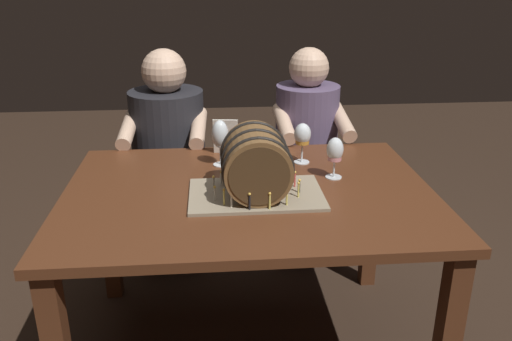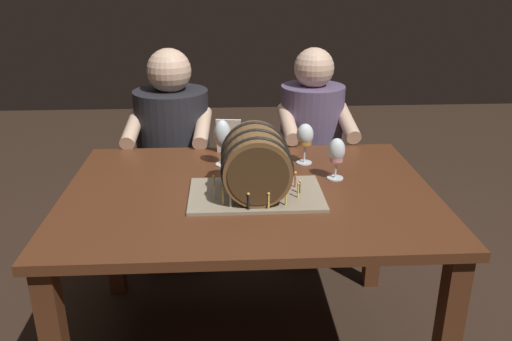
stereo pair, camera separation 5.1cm
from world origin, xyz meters
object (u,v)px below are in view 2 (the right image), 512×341
at_px(wine_glass_empty, 222,135).
at_px(person_seated_right, 310,168).
at_px(dining_table, 249,213).
at_px(wine_glass_rose, 337,152).
at_px(barrel_cake, 256,166).
at_px(wine_glass_amber, 305,137).
at_px(person_seated_left, 175,166).
at_px(menu_card, 229,136).

relative_size(wine_glass_empty, person_seated_right, 0.17).
relative_size(dining_table, wine_glass_rose, 8.31).
bearing_deg(wine_glass_rose, barrel_cake, -154.94).
height_order(wine_glass_amber, person_seated_left, person_seated_left).
distance_m(person_seated_left, person_seated_right, 0.71).
bearing_deg(person_seated_right, dining_table, -115.17).
height_order(menu_card, person_seated_right, person_seated_right).
xyz_separation_m(wine_glass_rose, menu_card, (-0.42, 0.32, -0.03)).
bearing_deg(wine_glass_empty, dining_table, -70.11).
height_order(barrel_cake, wine_glass_amber, barrel_cake).
xyz_separation_m(dining_table, wine_glass_rose, (0.35, 0.09, 0.21)).
relative_size(wine_glass_empty, wine_glass_rose, 1.17).
bearing_deg(wine_glass_empty, wine_glass_amber, 0.16).
relative_size(dining_table, wine_glass_empty, 7.07).
height_order(dining_table, person_seated_right, person_seated_right).
height_order(barrel_cake, wine_glass_rose, barrel_cake).
height_order(wine_glass_empty, person_seated_left, person_seated_left).
height_order(wine_glass_empty, person_seated_right, person_seated_right).
height_order(menu_card, person_seated_left, person_seated_left).
distance_m(barrel_cake, wine_glass_empty, 0.35).
xyz_separation_m(barrel_cake, wine_glass_amber, (0.22, 0.33, -0.00)).
height_order(wine_glass_rose, person_seated_right, person_seated_right).
bearing_deg(barrel_cake, wine_glass_amber, 55.80).
xyz_separation_m(barrel_cake, wine_glass_empty, (-0.12, 0.33, 0.01)).
xyz_separation_m(dining_table, person_seated_right, (0.35, 0.75, -0.11)).
height_order(wine_glass_empty, menu_card, wine_glass_empty).
height_order(wine_glass_amber, menu_card, wine_glass_amber).
bearing_deg(wine_glass_amber, dining_table, -132.17).
bearing_deg(person_seated_left, dining_table, -64.84).
xyz_separation_m(barrel_cake, wine_glass_rose, (0.32, 0.15, -0.01)).
xyz_separation_m(wine_glass_rose, person_seated_right, (0.01, 0.66, -0.32)).
bearing_deg(person_seated_right, wine_glass_rose, -90.82).
height_order(dining_table, barrel_cake, barrel_cake).
distance_m(wine_glass_rose, person_seated_right, 0.73).
bearing_deg(person_seated_right, wine_glass_amber, -102.59).
distance_m(wine_glass_empty, person_seated_right, 0.75).
bearing_deg(wine_glass_empty, wine_glass_rose, -21.89).
height_order(dining_table, menu_card, menu_card).
distance_m(wine_glass_empty, wine_glass_rose, 0.48).
distance_m(wine_glass_rose, person_seated_left, 1.01).
xyz_separation_m(menu_card, person_seated_left, (-0.28, 0.34, -0.26)).
distance_m(wine_glass_empty, menu_card, 0.15).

